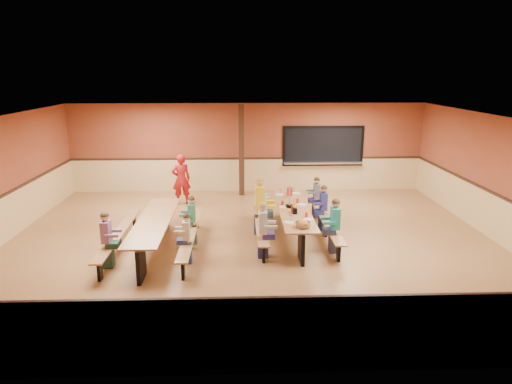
{
  "coord_description": "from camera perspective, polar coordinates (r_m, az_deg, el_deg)",
  "views": [
    {
      "loc": [
        -0.26,
        -10.42,
        4.05
      ],
      "look_at": [
        0.14,
        0.43,
        1.15
      ],
      "focal_mm": 32.0,
      "sensor_mm": 36.0,
      "label": 1
    }
  ],
  "objects": [
    {
      "name": "napkin_dispenser",
      "position": [
        10.93,
        4.89,
        -2.37
      ],
      "size": [
        0.1,
        0.14,
        0.13
      ],
      "primitive_type": "cube",
      "color": "black",
      "rests_on": "cafeteria_table_main"
    },
    {
      "name": "structural_post",
      "position": [
        15.04,
        -1.83,
        5.18
      ],
      "size": [
        0.18,
        0.18,
        3.0
      ],
      "primitive_type": "cube",
      "color": "black",
      "rests_on": "ground"
    },
    {
      "name": "seated_child_purple_sec",
      "position": [
        10.1,
        -18.15,
        -5.76
      ],
      "size": [
        0.37,
        0.3,
        1.21
      ],
      "primitive_type": null,
      "color": "#885780",
      "rests_on": "ground"
    },
    {
      "name": "condiment_mustard",
      "position": [
        11.26,
        4.82,
        -1.75
      ],
      "size": [
        0.06,
        0.06,
        0.17
      ],
      "primitive_type": "cylinder",
      "color": "yellow",
      "rests_on": "cafeteria_table_main"
    },
    {
      "name": "seated_child_tan_sec",
      "position": [
        9.94,
        -8.65,
        -5.81
      ],
      "size": [
        0.32,
        0.26,
        1.11
      ],
      "primitive_type": null,
      "color": "beige",
      "rests_on": "ground"
    },
    {
      "name": "standing_woman",
      "position": [
        14.3,
        -9.33,
        1.57
      ],
      "size": [
        0.65,
        0.51,
        1.58
      ],
      "primitive_type": "imported",
      "rotation": [
        0.0,
        0.0,
        3.4
      ],
      "color": "#A51214",
      "rests_on": "ground"
    },
    {
      "name": "seated_adult_yellow",
      "position": [
        11.57,
        0.48,
        -1.64
      ],
      "size": [
        0.51,
        0.41,
        1.49
      ],
      "primitive_type": null,
      "color": "yellow",
      "rests_on": "ground"
    },
    {
      "name": "place_settings",
      "position": [
        11.34,
        4.72,
        -1.78
      ],
      "size": [
        0.65,
        3.3,
        0.11
      ],
      "primitive_type": null,
      "color": "beige",
      "rests_on": "cafeteria_table_main"
    },
    {
      "name": "table_paddle",
      "position": [
        11.39,
        4.19,
        -1.26
      ],
      "size": [
        0.16,
        0.16,
        0.56
      ],
      "color": "black",
      "rests_on": "cafeteria_table_main"
    },
    {
      "name": "ground",
      "position": [
        11.18,
        -0.62,
        -6.28
      ],
      "size": [
        12.0,
        12.0,
        0.0
      ],
      "primitive_type": "plane",
      "color": "brown",
      "rests_on": "ground"
    },
    {
      "name": "condiment_ketchup",
      "position": [
        11.05,
        4.54,
        -2.06
      ],
      "size": [
        0.06,
        0.06,
        0.17
      ],
      "primitive_type": "cylinder",
      "color": "#B2140F",
      "rests_on": "cafeteria_table_main"
    },
    {
      "name": "kitchen_pass_through",
      "position": [
        15.85,
        8.38,
        5.5
      ],
      "size": [
        2.78,
        0.28,
        1.38
      ],
      "color": "black",
      "rests_on": "ground"
    },
    {
      "name": "punch_pitcher",
      "position": [
        12.46,
        4.23,
        0.03
      ],
      "size": [
        0.16,
        0.16,
        0.22
      ],
      "primitive_type": "cylinder",
      "color": "red",
      "rests_on": "cafeteria_table_main"
    },
    {
      "name": "cafeteria_table_main",
      "position": [
        11.42,
        4.69,
        -3.08
      ],
      "size": [
        1.91,
        3.7,
        0.74
      ],
      "color": "#A46F41",
      "rests_on": "ground"
    },
    {
      "name": "room_envelope",
      "position": [
        10.95,
        -0.63,
        -2.91
      ],
      "size": [
        12.04,
        10.04,
        3.02
      ],
      "color": "brown",
      "rests_on": "ground"
    },
    {
      "name": "seated_child_grey_left",
      "position": [
        12.36,
        0.32,
        -1.25
      ],
      "size": [
        0.36,
        0.3,
        1.2
      ],
      "primitive_type": null,
      "color": "silver",
      "rests_on": "ground"
    },
    {
      "name": "cafeteria_table_second",
      "position": [
        10.79,
        -12.57,
        -4.49
      ],
      "size": [
        1.91,
        3.7,
        0.74
      ],
      "color": "#A46F41",
      "rests_on": "ground"
    },
    {
      "name": "seated_child_green_sec",
      "position": [
        11.0,
        -8.01,
        -3.55
      ],
      "size": [
        0.35,
        0.29,
        1.17
      ],
      "primitive_type": null,
      "color": "#317052",
      "rests_on": "ground"
    },
    {
      "name": "seated_child_navy_right",
      "position": [
        11.93,
        8.4,
        -2.04
      ],
      "size": [
        0.36,
        0.3,
        1.2
      ],
      "primitive_type": null,
      "color": "navy",
      "rests_on": "ground"
    },
    {
      "name": "seated_child_char_right",
      "position": [
        12.96,
        7.55,
        -0.71
      ],
      "size": [
        0.35,
        0.28,
        1.16
      ],
      "primitive_type": null,
      "color": "#555861",
      "rests_on": "ground"
    },
    {
      "name": "seated_child_white_left",
      "position": [
        10.12,
        0.87,
        -4.8
      ],
      "size": [
        0.39,
        0.32,
        1.26
      ],
      "primitive_type": null,
      "color": "#BAB9C0",
      "rests_on": "ground"
    },
    {
      "name": "seated_child_teal_right",
      "position": [
        10.53,
        9.83,
        -4.22
      ],
      "size": [
        0.39,
        0.32,
        1.26
      ],
      "primitive_type": null,
      "color": "teal",
      "rests_on": "ground"
    },
    {
      "name": "chip_bowl",
      "position": [
        9.99,
        5.88,
        -4.03
      ],
      "size": [
        0.32,
        0.32,
        0.15
      ],
      "primitive_type": null,
      "color": "orange",
      "rests_on": "cafeteria_table_main"
    }
  ]
}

